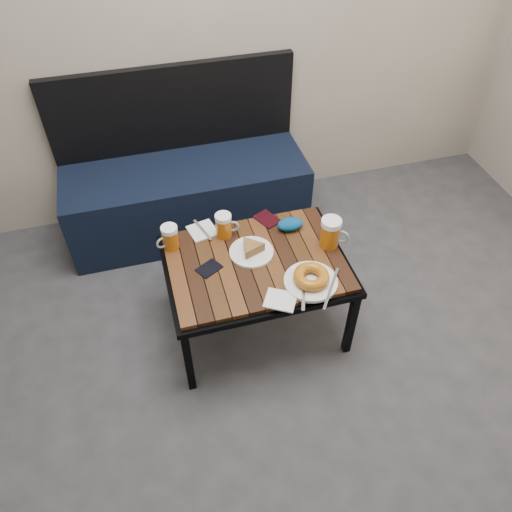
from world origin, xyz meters
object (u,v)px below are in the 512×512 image
object	(u,v)px
passport_navy	(209,268)
passport_burgundy	(267,219)
bench	(186,190)
beer_mug_centre	(224,225)
plate_pie	(251,250)
cafe_table	(256,267)
knit_pouch	(290,224)
beer_mug_right	(331,233)
beer_mug_left	(170,237)
plate_bagel	(311,279)

from	to	relation	value
passport_navy	passport_burgundy	xyz separation A→B (m)	(0.35, 0.26, 0.00)
bench	passport_burgundy	world-z (taller)	bench
bench	beer_mug_centre	xyz separation A→B (m)	(0.09, -0.66, 0.26)
plate_pie	passport_navy	distance (m)	0.22
cafe_table	knit_pouch	size ratio (longest dim) A/B	6.52
beer_mug_right	cafe_table	bearing A→B (deg)	-148.06
beer_mug_left	knit_pouch	bearing A→B (deg)	157.87
beer_mug_left	passport_burgundy	world-z (taller)	beer_mug_left
plate_bagel	passport_burgundy	bearing A→B (deg)	98.12
cafe_table	beer_mug_left	world-z (taller)	beer_mug_left
bench	passport_navy	size ratio (longest dim) A/B	13.06
beer_mug_right	passport_burgundy	size ratio (longest dim) A/B	1.23
beer_mug_left	beer_mug_centre	world-z (taller)	beer_mug_centre
bench	cafe_table	xyz separation A→B (m)	(0.19, -0.86, 0.16)
beer_mug_centre	passport_burgundy	bearing A→B (deg)	20.37
plate_bagel	passport_burgundy	xyz separation A→B (m)	(-0.07, 0.46, -0.02)
beer_mug_left	beer_mug_right	size ratio (longest dim) A/B	0.82
beer_mug_centre	beer_mug_right	world-z (taller)	beer_mug_right
passport_burgundy	bench	bearing A→B (deg)	91.88
plate_pie	cafe_table	bearing A→B (deg)	-80.36
plate_bagel	passport_navy	world-z (taller)	plate_bagel
bench	passport_navy	world-z (taller)	bench
beer_mug_left	plate_pie	distance (m)	0.38
bench	knit_pouch	world-z (taller)	bench
cafe_table	plate_bagel	world-z (taller)	plate_bagel
bench	knit_pouch	bearing A→B (deg)	-59.39
beer_mug_centre	passport_navy	bearing A→B (deg)	-113.37
cafe_table	passport_burgundy	bearing A→B (deg)	63.43
beer_mug_centre	knit_pouch	bearing A→B (deg)	0.16
bench	beer_mug_centre	bearing A→B (deg)	-81.96
cafe_table	passport_navy	xyz separation A→B (m)	(-0.22, 0.00, 0.05)
beer_mug_centre	knit_pouch	xyz separation A→B (m)	(0.32, -0.04, -0.03)
plate_bagel	knit_pouch	distance (m)	0.36
plate_pie	knit_pouch	bearing A→B (deg)	27.19
passport_navy	knit_pouch	bearing A→B (deg)	80.53
beer_mug_right	knit_pouch	world-z (taller)	beer_mug_right
bench	beer_mug_right	world-z (taller)	bench
beer_mug_left	plate_bagel	bearing A→B (deg)	125.40
bench	passport_burgundy	distance (m)	0.72
beer_mug_left	plate_pie	xyz separation A→B (m)	(0.35, -0.14, -0.04)
bench	beer_mug_right	size ratio (longest dim) A/B	9.23
passport_burgundy	knit_pouch	distance (m)	0.13
bench	beer_mug_centre	size ratio (longest dim) A/B	11.17
bench	beer_mug_left	world-z (taller)	bench
beer_mug_centre	plate_pie	size ratio (longest dim) A/B	0.61
bench	beer_mug_right	distance (m)	1.06
plate_pie	passport_navy	xyz separation A→B (m)	(-0.21, -0.05, -0.02)
plate_pie	knit_pouch	xyz separation A→B (m)	(0.23, 0.12, 0.01)
cafe_table	plate_bagel	size ratio (longest dim) A/B	2.87
cafe_table	passport_navy	distance (m)	0.22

